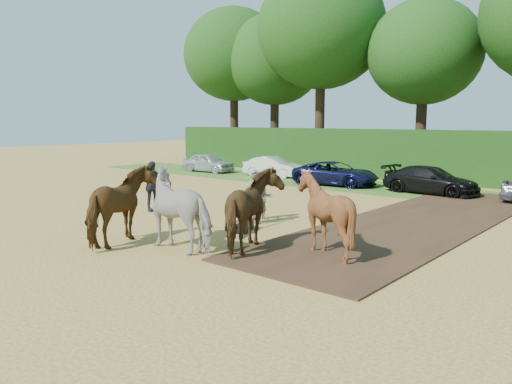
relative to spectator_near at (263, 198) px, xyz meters
The scene contains 8 objects.
ground 4.75m from the spectator_near, 50.76° to the right, with size 120.00×120.00×0.00m, color gold.
earth_strip 5.65m from the spectator_near, 37.04° to the left, with size 4.50×17.00×0.05m, color #472D1C.
grass_verge 10.81m from the spectator_near, 74.04° to the left, with size 50.00×5.00×0.03m, color #38601E.
hedgerow 15.18m from the spectator_near, 78.72° to the left, with size 46.00×1.60×3.00m, color #14380F.
spectator_near is the anchor object (origin of this frame).
spectator_far 4.69m from the spectator_near, 161.20° to the right, with size 1.16×0.48×1.98m, color #252632.
plough_team 4.27m from the spectator_near, 66.15° to the right, with size 7.39×6.49×2.24m.
treeline 19.86m from the spectator_near, 85.96° to the left, with size 48.70×10.60×14.21m.
Camera 1 is at (8.34, -9.99, 3.57)m, focal length 35.00 mm.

